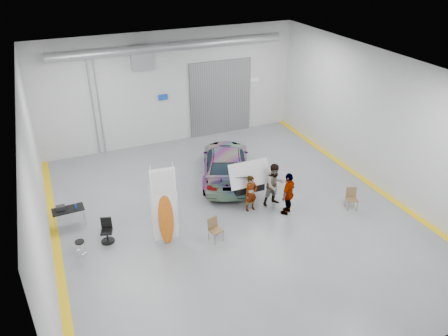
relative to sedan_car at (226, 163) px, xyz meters
name	(u,v)px	position (x,y,z in m)	size (l,w,h in m)	color
ground	(233,215)	(-0.98, -2.98, -0.76)	(16.00, 16.00, 0.00)	slate
room_shell	(217,103)	(-0.74, -0.76, 3.32)	(14.02, 16.18, 6.01)	#B1B3B5
sedan_car	(226,163)	(0.00, 0.00, 0.00)	(2.14, 5.26, 1.52)	white
person_a	(251,193)	(-0.14, -2.93, 0.03)	(0.58, 0.38, 1.59)	#977252
person_b	(275,185)	(0.95, -2.93, 0.19)	(0.93, 0.72, 1.91)	slate
person_c	(288,193)	(1.15, -3.72, 0.17)	(1.08, 0.45, 1.87)	#935831
surfboard_display	(166,212)	(-3.93, -3.64, 0.57)	(0.93, 0.31, 3.30)	white
folding_chair_near	(216,234)	(-2.26, -4.29, -0.47)	(0.54, 0.57, 0.93)	brown
folding_chair_far	(351,203)	(3.76, -4.51, -0.47)	(0.55, 0.58, 0.92)	brown
shop_stool	(81,249)	(-7.02, -3.27, -0.42)	(0.35, 0.35, 0.68)	black
work_table	(66,209)	(-7.25, -1.10, -0.01)	(1.21, 0.64, 0.98)	#93969B
office_chair	(106,232)	(-6.02, -2.71, -0.34)	(0.52, 0.54, 0.95)	black
trunk_lid	(249,171)	(0.00, -2.38, 0.78)	(1.78, 1.08, 0.04)	silver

